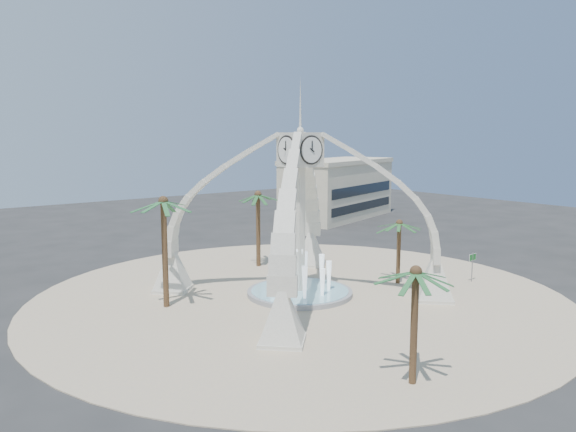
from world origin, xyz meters
TOP-DOWN VIEW (x-y plane):
  - ground at (0.00, 0.00)m, footprint 140.00×140.00m
  - plaza at (0.00, 0.00)m, footprint 40.00×40.00m
  - clock_tower at (-0.00, -0.00)m, footprint 17.94×17.94m
  - fountain at (0.00, 0.00)m, footprint 8.00×8.00m
  - building_ne at (30.00, 28.00)m, footprint 21.87×14.17m
  - palm_east at (8.51, -2.30)m, footprint 4.72×4.72m
  - palm_west at (-9.33, 3.52)m, footprint 5.13×5.13m
  - palm_north at (2.98, 9.75)m, footprint 5.44×5.44m
  - palm_south at (-5.33, -15.31)m, footprint 4.11×4.11m
  - street_sign at (13.66, -5.79)m, footprint 0.94×0.08m

SIDE VIEW (x-z plane):
  - ground at x=0.00m, z-range 0.00..0.00m
  - plaza at x=0.00m, z-range 0.00..0.06m
  - fountain at x=0.00m, z-range -1.52..2.10m
  - street_sign at x=13.66m, z-range 0.55..3.09m
  - building_ne at x=30.00m, z-range 0.01..8.61m
  - palm_east at x=8.51m, z-range 2.12..7.85m
  - palm_south at x=-5.33m, z-range 2.39..8.77m
  - clock_tower at x=0.00m, z-range -1.66..14.64m
  - palm_north at x=2.98m, z-range 2.86..10.39m
  - palm_west at x=-9.33m, z-range 3.25..11.67m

